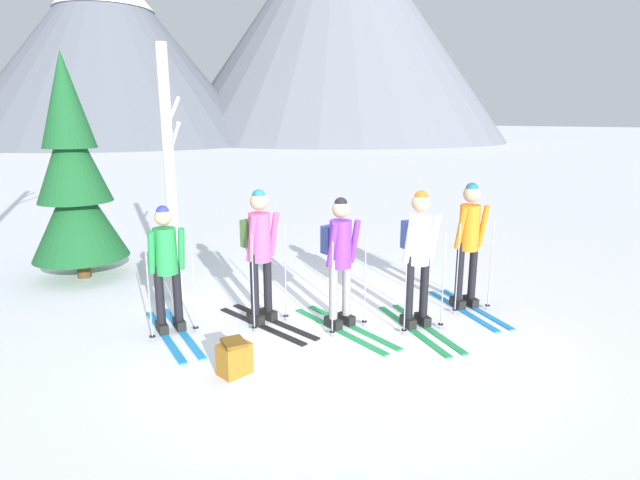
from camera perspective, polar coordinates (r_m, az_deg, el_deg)
The scene contains 10 objects.
ground_plane at distance 6.79m, azimuth 0.91°, elevation -9.48°, with size 400.00×400.00×0.00m, color white.
skier_in_green at distance 6.55m, azimuth -16.92°, elevation -2.80°, with size 0.61×1.78×1.64m.
skier_in_pink at distance 6.60m, azimuth -6.84°, elevation -0.95°, with size 0.83×1.70×1.79m.
skier_in_purple at distance 6.42m, azimuth 2.25°, elevation -1.79°, with size 0.63×1.81×1.71m.
skier_in_white at distance 6.53m, azimuth 11.02°, elevation -1.22°, with size 0.61×1.72×1.80m.
skier_in_orange at distance 7.37m, azimuth 16.46°, elevation 0.02°, with size 0.60×1.67×1.81m.
pine_tree_near at distance 9.31m, azimuth -26.05°, elevation 6.25°, with size 1.54×1.54×3.72m.
birch_tree_tall at distance 7.56m, azimuth -16.56°, elevation 6.92°, with size 0.34×0.82×3.67m.
backpack_on_snow_front at distance 5.56m, azimuth -9.64°, elevation -12.96°, with size 0.38×0.33×0.38m.
mountain_ridge_distant at distance 65.78m, azimuth -12.62°, elevation 21.91°, with size 90.25×47.62×29.47m.
Camera 1 is at (-2.93, -5.53, 2.63)m, focal length 28.33 mm.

